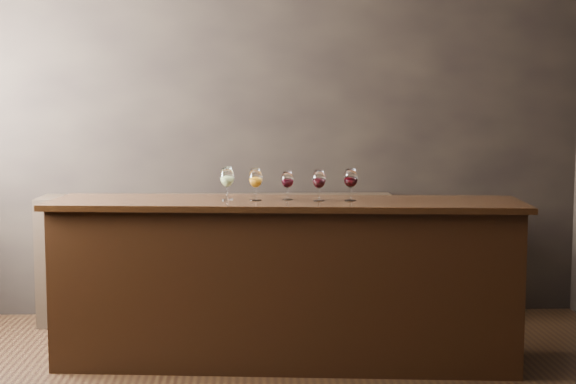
{
  "coord_description": "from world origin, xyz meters",
  "views": [
    {
      "loc": [
        0.05,
        -3.72,
        1.54
      ],
      "look_at": [
        0.26,
        1.04,
        1.04
      ],
      "focal_mm": 50.0,
      "sensor_mm": 36.0,
      "label": 1
    }
  ],
  "objects_px": {
    "glass_red_a": "(288,180)",
    "glass_red_c": "(351,179)",
    "glass_white": "(227,178)",
    "glass_red_b": "(319,180)",
    "back_bar_shelf": "(218,258)",
    "bar_counter": "(285,285)",
    "glass_amber": "(256,179)"
  },
  "relations": [
    {
      "from": "bar_counter",
      "to": "glass_white",
      "type": "relative_size",
      "value": 13.65
    },
    {
      "from": "glass_red_b",
      "to": "glass_red_c",
      "type": "relative_size",
      "value": 0.95
    },
    {
      "from": "glass_red_a",
      "to": "glass_red_c",
      "type": "relative_size",
      "value": 0.89
    },
    {
      "from": "bar_counter",
      "to": "glass_red_a",
      "type": "bearing_deg",
      "value": 71.29
    },
    {
      "from": "glass_red_b",
      "to": "glass_red_a",
      "type": "bearing_deg",
      "value": 159.85
    },
    {
      "from": "back_bar_shelf",
      "to": "glass_red_c",
      "type": "distance_m",
      "value": 1.48
    },
    {
      "from": "glass_white",
      "to": "glass_amber",
      "type": "distance_m",
      "value": 0.17
    },
    {
      "from": "back_bar_shelf",
      "to": "glass_amber",
      "type": "relative_size",
      "value": 13.12
    },
    {
      "from": "glass_white",
      "to": "glass_amber",
      "type": "height_order",
      "value": "glass_white"
    },
    {
      "from": "glass_amber",
      "to": "glass_red_c",
      "type": "xyz_separation_m",
      "value": [
        0.57,
        -0.04,
        0.0
      ]
    },
    {
      "from": "glass_amber",
      "to": "glass_red_c",
      "type": "distance_m",
      "value": 0.57
    },
    {
      "from": "glass_red_a",
      "to": "glass_white",
      "type": "bearing_deg",
      "value": -179.51
    },
    {
      "from": "glass_white",
      "to": "glass_red_b",
      "type": "relative_size",
      "value": 1.07
    },
    {
      "from": "bar_counter",
      "to": "glass_red_b",
      "type": "xyz_separation_m",
      "value": [
        0.2,
        -0.03,
        0.64
      ]
    },
    {
      "from": "bar_counter",
      "to": "back_bar_shelf",
      "type": "bearing_deg",
      "value": 119.61
    },
    {
      "from": "bar_counter",
      "to": "glass_white",
      "type": "bearing_deg",
      "value": -179.85
    },
    {
      "from": "glass_white",
      "to": "glass_red_c",
      "type": "xyz_separation_m",
      "value": [
        0.74,
        -0.07,
        -0.0
      ]
    },
    {
      "from": "bar_counter",
      "to": "glass_red_c",
      "type": "height_order",
      "value": "glass_red_c"
    },
    {
      "from": "bar_counter",
      "to": "glass_amber",
      "type": "distance_m",
      "value": 0.67
    },
    {
      "from": "glass_amber",
      "to": "glass_red_b",
      "type": "height_order",
      "value": "glass_amber"
    },
    {
      "from": "bar_counter",
      "to": "glass_red_c",
      "type": "bearing_deg",
      "value": 0.05
    },
    {
      "from": "glass_white",
      "to": "glass_red_b",
      "type": "bearing_deg",
      "value": -6.76
    },
    {
      "from": "glass_red_a",
      "to": "glass_red_b",
      "type": "xyz_separation_m",
      "value": [
        0.19,
        -0.07,
        0.01
      ]
    },
    {
      "from": "bar_counter",
      "to": "glass_amber",
      "type": "bearing_deg",
      "value": -176.11
    },
    {
      "from": "back_bar_shelf",
      "to": "glass_red_c",
      "type": "relative_size",
      "value": 12.97
    },
    {
      "from": "back_bar_shelf",
      "to": "glass_amber",
      "type": "distance_m",
      "value": 1.22
    },
    {
      "from": "glass_amber",
      "to": "glass_red_c",
      "type": "bearing_deg",
      "value": -4.08
    },
    {
      "from": "glass_red_b",
      "to": "glass_white",
      "type": "bearing_deg",
      "value": 173.24
    },
    {
      "from": "bar_counter",
      "to": "glass_red_c",
      "type": "relative_size",
      "value": 13.97
    },
    {
      "from": "glass_amber",
      "to": "glass_red_c",
      "type": "height_order",
      "value": "glass_red_c"
    },
    {
      "from": "glass_white",
      "to": "glass_red_c",
      "type": "distance_m",
      "value": 0.74
    },
    {
      "from": "glass_amber",
      "to": "glass_red_b",
      "type": "xyz_separation_m",
      "value": [
        0.38,
        -0.04,
        -0.0
      ]
    }
  ]
}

